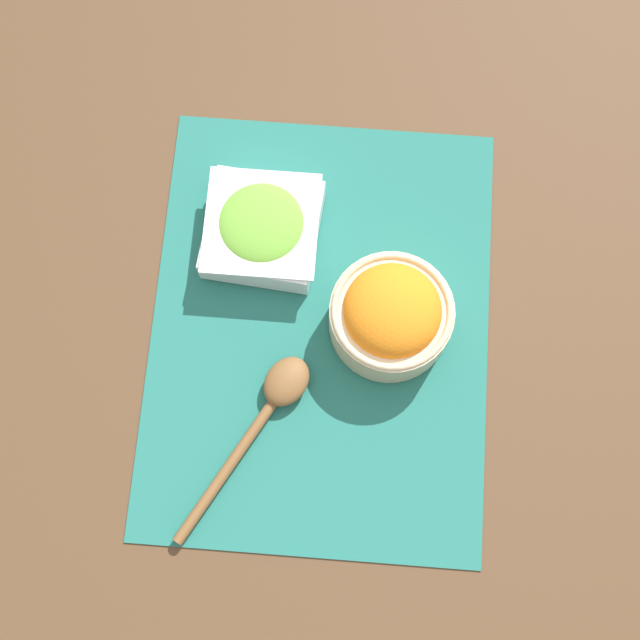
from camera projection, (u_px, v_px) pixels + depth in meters
ground_plane at (320, 328)px, 1.00m from camera, size 3.00×3.00×0.00m
placemat at (320, 327)px, 1.00m from camera, size 0.50×0.38×0.00m
lettuce_bowl at (262, 228)px, 1.00m from camera, size 0.13×0.13×0.05m
carrot_bowl at (391, 315)px, 0.96m from camera, size 0.13×0.13×0.08m
wooden_spoon at (270, 406)px, 0.97m from camera, size 0.22×0.14×0.03m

